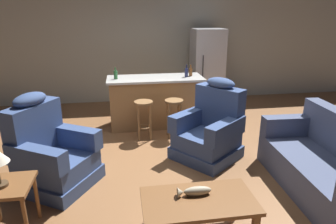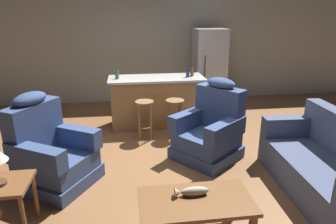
{
  "view_description": "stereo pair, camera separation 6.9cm",
  "coord_description": "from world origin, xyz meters",
  "px_view_note": "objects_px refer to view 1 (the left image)",
  "views": [
    {
      "loc": [
        -0.62,
        -4.15,
        2.15
      ],
      "look_at": [
        0.02,
        -0.1,
        0.75
      ],
      "focal_mm": 32.0,
      "sensor_mm": 36.0,
      "label": 1
    },
    {
      "loc": [
        -0.55,
        -4.16,
        2.15
      ],
      "look_at": [
        0.02,
        -0.1,
        0.75
      ],
      "focal_mm": 32.0,
      "sensor_mm": 36.0,
      "label": 2
    }
  ],
  "objects_px": {
    "recliner_near_island": "(210,130)",
    "couch": "(329,167)",
    "coffee_table": "(199,204)",
    "recliner_near_lamp": "(51,154)",
    "bar_stool_left": "(144,113)",
    "bottle_short_amber": "(191,72)",
    "fish_figurine": "(194,191)",
    "kitchen_island": "(156,101)",
    "bar_stool_right": "(174,111)",
    "bottle_tall_green": "(186,72)",
    "end_table": "(7,193)",
    "bottle_wine_dark": "(116,75)",
    "refrigerator": "(207,68)"
  },
  "relations": [
    {
      "from": "recliner_near_island",
      "to": "couch",
      "type": "bearing_deg",
      "value": 95.7
    },
    {
      "from": "coffee_table",
      "to": "recliner_near_island",
      "type": "bearing_deg",
      "value": 69.98
    },
    {
      "from": "recliner_near_lamp",
      "to": "bar_stool_left",
      "type": "xyz_separation_m",
      "value": [
        1.27,
        1.28,
        0.05
      ]
    },
    {
      "from": "couch",
      "to": "bottle_short_amber",
      "type": "bearing_deg",
      "value": -64.81
    },
    {
      "from": "fish_figurine",
      "to": "couch",
      "type": "bearing_deg",
      "value": 13.19
    },
    {
      "from": "couch",
      "to": "bar_stool_left",
      "type": "xyz_separation_m",
      "value": [
        -2.08,
        2.0,
        0.13
      ]
    },
    {
      "from": "fish_figurine",
      "to": "bottle_short_amber",
      "type": "relative_size",
      "value": 1.58
    },
    {
      "from": "kitchen_island",
      "to": "bar_stool_left",
      "type": "height_order",
      "value": "kitchen_island"
    },
    {
      "from": "kitchen_island",
      "to": "bottle_short_amber",
      "type": "relative_size",
      "value": 8.35
    },
    {
      "from": "bar_stool_left",
      "to": "bar_stool_right",
      "type": "xyz_separation_m",
      "value": [
        0.53,
        0.0,
        0.0
      ]
    },
    {
      "from": "bar_stool_left",
      "to": "bar_stool_right",
      "type": "height_order",
      "value": "same"
    },
    {
      "from": "bar_stool_left",
      "to": "bottle_tall_green",
      "type": "distance_m",
      "value": 1.19
    },
    {
      "from": "end_table",
      "to": "bar_stool_right",
      "type": "distance_m",
      "value": 2.97
    },
    {
      "from": "coffee_table",
      "to": "kitchen_island",
      "type": "height_order",
      "value": "kitchen_island"
    },
    {
      "from": "recliner_near_island",
      "to": "bottle_short_amber",
      "type": "xyz_separation_m",
      "value": [
        0.02,
        1.48,
        0.61
      ]
    },
    {
      "from": "couch",
      "to": "kitchen_island",
      "type": "relative_size",
      "value": 1.07
    },
    {
      "from": "bottle_wine_dark",
      "to": "fish_figurine",
      "type": "bearing_deg",
      "value": -75.96
    },
    {
      "from": "recliner_near_island",
      "to": "kitchen_island",
      "type": "xyz_separation_m",
      "value": [
        -0.66,
        1.45,
        0.06
      ]
    },
    {
      "from": "fish_figurine",
      "to": "bar_stool_left",
      "type": "xyz_separation_m",
      "value": [
        -0.3,
        2.41,
        0.01
      ]
    },
    {
      "from": "kitchen_island",
      "to": "bar_stool_right",
      "type": "distance_m",
      "value": 0.68
    },
    {
      "from": "refrigerator",
      "to": "recliner_near_lamp",
      "type": "bearing_deg",
      "value": -133.05
    },
    {
      "from": "bar_stool_right",
      "to": "bottle_tall_green",
      "type": "distance_m",
      "value": 0.89
    },
    {
      "from": "end_table",
      "to": "bottle_wine_dark",
      "type": "xyz_separation_m",
      "value": [
        1.05,
        2.77,
        0.57
      ]
    },
    {
      "from": "couch",
      "to": "bar_stool_left",
      "type": "relative_size",
      "value": 2.84
    },
    {
      "from": "recliner_near_lamp",
      "to": "end_table",
      "type": "relative_size",
      "value": 2.14
    },
    {
      "from": "recliner_near_island",
      "to": "bottle_short_amber",
      "type": "bearing_deg",
      "value": -129.57
    },
    {
      "from": "recliner_near_lamp",
      "to": "fish_figurine",
      "type": "bearing_deg",
      "value": -4.7
    },
    {
      "from": "recliner_near_island",
      "to": "refrigerator",
      "type": "relative_size",
      "value": 0.68
    },
    {
      "from": "fish_figurine",
      "to": "couch",
      "type": "distance_m",
      "value": 1.83
    },
    {
      "from": "bottle_tall_green",
      "to": "refrigerator",
      "type": "bearing_deg",
      "value": 58.51
    },
    {
      "from": "couch",
      "to": "bottle_short_amber",
      "type": "relative_size",
      "value": 8.96
    },
    {
      "from": "bar_stool_left",
      "to": "recliner_near_lamp",
      "type": "bearing_deg",
      "value": -134.98
    },
    {
      "from": "end_table",
      "to": "refrigerator",
      "type": "relative_size",
      "value": 0.32
    },
    {
      "from": "recliner_near_island",
      "to": "bar_stool_left",
      "type": "bearing_deg",
      "value": -79.85
    },
    {
      "from": "kitchen_island",
      "to": "bottle_short_amber",
      "type": "distance_m",
      "value": 0.88
    },
    {
      "from": "fish_figurine",
      "to": "kitchen_island",
      "type": "distance_m",
      "value": 3.04
    },
    {
      "from": "kitchen_island",
      "to": "bottle_wine_dark",
      "type": "height_order",
      "value": "bottle_wine_dark"
    },
    {
      "from": "recliner_near_lamp",
      "to": "bottle_short_amber",
      "type": "height_order",
      "value": "recliner_near_lamp"
    },
    {
      "from": "coffee_table",
      "to": "bar_stool_right",
      "type": "bearing_deg",
      "value": 85.49
    },
    {
      "from": "kitchen_island",
      "to": "recliner_near_island",
      "type": "bearing_deg",
      "value": -65.51
    },
    {
      "from": "couch",
      "to": "bottle_wine_dark",
      "type": "distance_m",
      "value": 3.7
    },
    {
      "from": "recliner_near_island",
      "to": "bottle_tall_green",
      "type": "distance_m",
      "value": 1.54
    },
    {
      "from": "bottle_wine_dark",
      "to": "bottle_tall_green",
      "type": "bearing_deg",
      "value": -0.91
    },
    {
      "from": "bar_stool_right",
      "to": "bottle_wine_dark",
      "type": "height_order",
      "value": "bottle_wine_dark"
    },
    {
      "from": "couch",
      "to": "recliner_near_island",
      "type": "bearing_deg",
      "value": -43.39
    },
    {
      "from": "bottle_wine_dark",
      "to": "recliner_near_lamp",
      "type": "bearing_deg",
      "value": -113.56
    },
    {
      "from": "bar_stool_left",
      "to": "bottle_wine_dark",
      "type": "height_order",
      "value": "bottle_wine_dark"
    },
    {
      "from": "kitchen_island",
      "to": "bottle_wine_dark",
      "type": "bearing_deg",
      "value": -178.47
    },
    {
      "from": "fish_figurine",
      "to": "bar_stool_left",
      "type": "height_order",
      "value": "bar_stool_left"
    },
    {
      "from": "recliner_near_lamp",
      "to": "bottle_wine_dark",
      "type": "xyz_separation_m",
      "value": [
        0.82,
        1.89,
        0.61
      ]
    }
  ]
}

